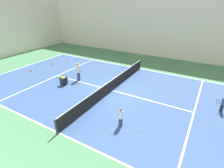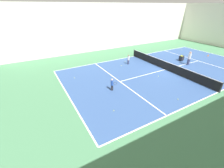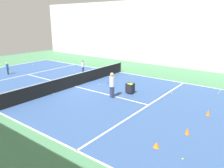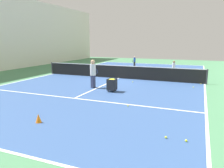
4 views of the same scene
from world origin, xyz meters
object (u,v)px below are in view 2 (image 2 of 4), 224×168
(coach_at_net, at_px, (189,57))
(child_midcourt, at_px, (128,59))
(ball_cart, at_px, (182,57))
(tennis_net, at_px, (166,65))
(training_cone_1, at_px, (208,55))
(player_near_baseline, at_px, (112,84))

(coach_at_net, distance_m, child_midcourt, 7.51)
(coach_at_net, xyz_separation_m, child_midcourt, (-3.90, -6.42, -0.26))
(ball_cart, bearing_deg, tennis_net, -74.62)
(ball_cart, xyz_separation_m, training_cone_1, (0.58, 5.27, -0.34))
(player_near_baseline, distance_m, training_cone_1, 17.34)
(child_midcourt, height_order, ball_cart, child_midcourt)
(player_near_baseline, distance_m, ball_cart, 12.19)
(coach_at_net, relative_size, ball_cart, 2.29)
(tennis_net, xyz_separation_m, player_near_baseline, (1.08, -7.77, 0.14))
(player_near_baseline, bearing_deg, training_cone_1, 28.47)
(coach_at_net, xyz_separation_m, training_cone_1, (-0.84, 5.77, -0.80))
(ball_cart, bearing_deg, child_midcourt, -109.72)
(player_near_baseline, xyz_separation_m, ball_cart, (-2.24, 11.98, -0.14))
(training_cone_1, bearing_deg, tennis_net, -86.51)
(coach_at_net, relative_size, child_midcourt, 1.37)
(ball_cart, height_order, training_cone_1, ball_cart)
(child_midcourt, bearing_deg, training_cone_1, -13.54)
(child_midcourt, xyz_separation_m, training_cone_1, (3.06, 12.19, -0.54))
(tennis_net, distance_m, ball_cart, 4.37)
(child_midcourt, distance_m, training_cone_1, 12.58)
(player_near_baseline, height_order, child_midcourt, child_midcourt)
(tennis_net, bearing_deg, child_midcourt, -143.36)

